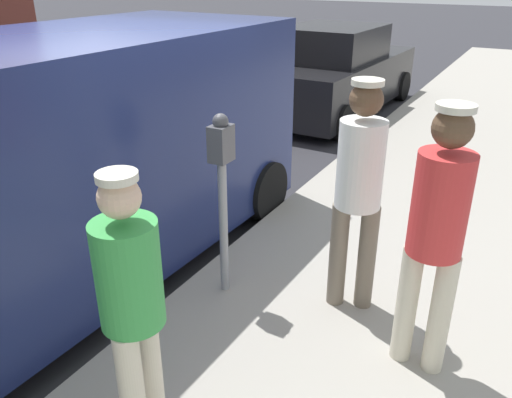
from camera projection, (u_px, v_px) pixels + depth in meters
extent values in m
plane|color=#2D2D33|center=(118.00, 257.00, 5.14)|extent=(80.00, 80.00, 0.00)
cube|color=#9E998E|center=(498.00, 375.00, 3.55)|extent=(5.00, 32.00, 0.15)
cylinder|color=gray|center=(224.00, 228.00, 4.14)|extent=(0.07, 0.07, 1.15)
cube|color=#4C4C51|center=(221.00, 143.00, 3.84)|extent=(0.14, 0.18, 0.28)
sphere|color=#47474C|center=(220.00, 121.00, 3.77)|extent=(0.12, 0.12, 0.12)
cylinder|color=#726656|center=(367.00, 258.00, 3.99)|extent=(0.14, 0.14, 0.87)
cylinder|color=#726656|center=(338.00, 255.00, 4.03)|extent=(0.14, 0.14, 0.87)
cylinder|color=white|center=(361.00, 165.00, 3.70)|extent=(0.34, 0.34, 0.65)
sphere|color=brown|center=(366.00, 99.00, 3.50)|extent=(0.24, 0.24, 0.24)
cylinder|color=silver|center=(368.00, 82.00, 3.45)|extent=(0.22, 0.22, 0.04)
cylinder|color=beige|center=(132.00, 392.00, 2.79)|extent=(0.14, 0.14, 0.78)
cylinder|color=beige|center=(150.00, 365.00, 2.98)|extent=(0.14, 0.14, 0.78)
cylinder|color=green|center=(129.00, 275.00, 2.60)|extent=(0.34, 0.34, 0.59)
sphere|color=beige|center=(119.00, 197.00, 2.43)|extent=(0.21, 0.21, 0.21)
cylinder|color=silver|center=(117.00, 177.00, 2.38)|extent=(0.20, 0.20, 0.04)
cylinder|color=beige|center=(440.00, 315.00, 3.33)|extent=(0.14, 0.14, 0.87)
cylinder|color=beige|center=(407.00, 304.00, 3.44)|extent=(0.14, 0.14, 0.87)
cylinder|color=red|center=(440.00, 205.00, 3.07)|extent=(0.34, 0.34, 0.65)
sphere|color=brown|center=(453.00, 128.00, 2.88)|extent=(0.24, 0.24, 0.24)
cylinder|color=silver|center=(456.00, 107.00, 2.83)|extent=(0.22, 0.22, 0.04)
cube|color=navy|center=(45.00, 160.00, 4.30)|extent=(2.16, 5.26, 1.96)
cube|color=black|center=(213.00, 67.00, 6.05)|extent=(1.84, 0.14, 0.88)
cylinder|color=black|center=(138.00, 161.00, 6.69)|extent=(0.24, 0.69, 0.68)
cylinder|color=black|center=(265.00, 191.00, 5.80)|extent=(0.24, 0.69, 0.68)
cube|color=black|center=(334.00, 81.00, 10.03)|extent=(1.98, 4.46, 0.89)
cube|color=black|center=(332.00, 43.00, 9.55)|extent=(1.67, 2.04, 0.60)
cylinder|color=black|center=(327.00, 78.00, 11.85)|extent=(0.24, 0.61, 0.60)
cylinder|color=black|center=(401.00, 86.00, 11.03)|extent=(0.24, 0.61, 0.60)
cylinder|color=black|center=(252.00, 109.00, 9.28)|extent=(0.24, 0.61, 0.60)
cylinder|color=black|center=(341.00, 122.00, 8.47)|extent=(0.24, 0.61, 0.60)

